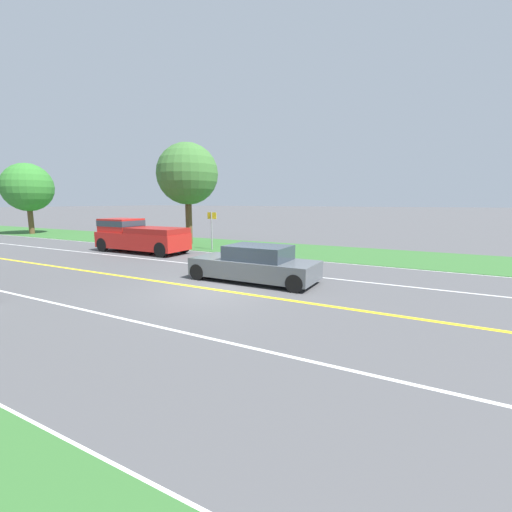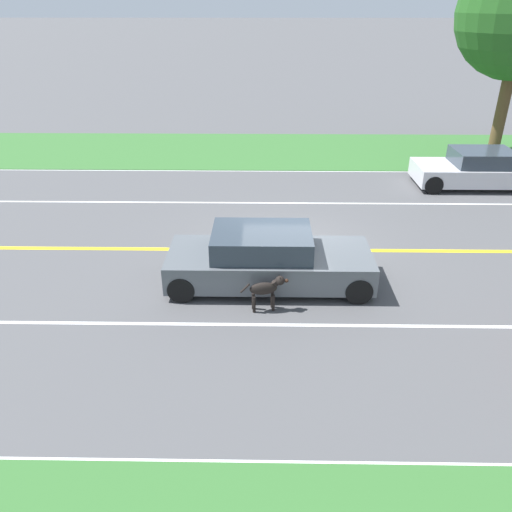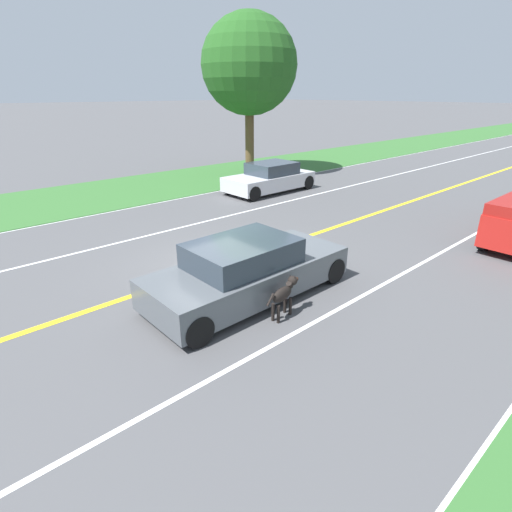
# 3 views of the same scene
# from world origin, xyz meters

# --- Properties ---
(ground_plane) EXTENTS (400.00, 400.00, 0.00)m
(ground_plane) POSITION_xyz_m (0.00, 0.00, 0.00)
(ground_plane) COLOR #4C4C4F
(centre_divider_line) EXTENTS (0.18, 160.00, 0.01)m
(centre_divider_line) POSITION_xyz_m (0.00, 0.00, 0.00)
(centre_divider_line) COLOR yellow
(centre_divider_line) RESTS_ON ground
(lane_edge_line_right) EXTENTS (0.14, 160.00, 0.01)m
(lane_edge_line_right) POSITION_xyz_m (7.00, 0.00, 0.00)
(lane_edge_line_right) COLOR white
(lane_edge_line_right) RESTS_ON ground
(lane_dash_same_dir) EXTENTS (0.10, 160.00, 0.01)m
(lane_dash_same_dir) POSITION_xyz_m (3.50, 0.00, 0.00)
(lane_dash_same_dir) COLOR white
(lane_dash_same_dir) RESTS_ON ground
(lane_dash_oncoming) EXTENTS (0.10, 160.00, 0.01)m
(lane_dash_oncoming) POSITION_xyz_m (-3.50, 0.00, 0.00)
(lane_dash_oncoming) COLOR white
(lane_dash_oncoming) RESTS_ON ground
(grass_verge_right) EXTENTS (6.00, 160.00, 0.03)m
(grass_verge_right) POSITION_xyz_m (10.00, 0.00, 0.01)
(grass_verge_right) COLOR #33662D
(grass_verge_right) RESTS_ON ground
(ego_car) EXTENTS (1.89, 4.72, 1.35)m
(ego_car) POSITION_xyz_m (1.76, -0.57, 0.63)
(ego_car) COLOR #51565B
(ego_car) RESTS_ON ground
(dog) EXTENTS (0.31, 1.05, 0.82)m
(dog) POSITION_xyz_m (2.91, -0.59, 0.52)
(dog) COLOR black
(dog) RESTS_ON ground
(pickup_truck) EXTENTS (2.03, 5.73, 1.93)m
(pickup_truck) POSITION_xyz_m (5.13, 8.99, 0.98)
(pickup_truck) COLOR red
(pickup_truck) RESTS_ON ground
(roadside_tree_right_near) EXTENTS (4.14, 4.14, 6.86)m
(roadside_tree_right_near) POSITION_xyz_m (9.50, 8.78, 4.77)
(roadside_tree_right_near) COLOR brown
(roadside_tree_right_near) RESTS_ON ground
(roadside_tree_right_far) EXTENTS (4.27, 4.27, 6.35)m
(roadside_tree_right_far) POSITION_xyz_m (8.71, 26.39, 4.19)
(roadside_tree_right_far) COLOR brown
(roadside_tree_right_far) RESTS_ON ground
(street_sign) EXTENTS (0.11, 0.64, 2.34)m
(street_sign) POSITION_xyz_m (7.93, 5.74, 1.48)
(street_sign) COLOR gray
(street_sign) RESTS_ON ground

